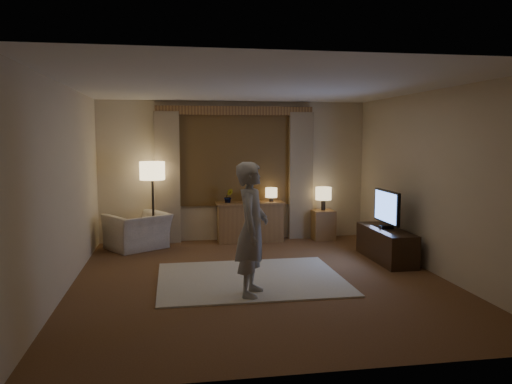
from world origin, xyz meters
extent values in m
cube|color=brown|center=(0.00, 0.00, -0.01)|extent=(5.00, 5.50, 0.02)
cube|color=silver|center=(0.00, 0.00, 2.61)|extent=(5.00, 5.50, 0.02)
cube|color=beige|center=(0.00, 2.76, 1.30)|extent=(5.00, 0.02, 2.60)
cube|color=beige|center=(0.00, -2.76, 1.30)|extent=(5.00, 0.02, 2.60)
cube|color=beige|center=(-2.51, 0.00, 1.30)|extent=(0.02, 5.50, 2.60)
cube|color=beige|center=(2.51, 0.00, 1.30)|extent=(0.02, 5.50, 2.60)
cube|color=black|center=(0.00, 2.73, 1.55)|extent=(2.00, 0.01, 1.70)
cube|color=brown|center=(0.00, 2.72, 1.55)|extent=(2.08, 0.04, 1.78)
cube|color=tan|center=(-1.25, 2.65, 1.20)|extent=(0.45, 0.12, 2.40)
cube|color=tan|center=(1.25, 2.65, 1.20)|extent=(0.45, 0.12, 2.40)
cube|color=brown|center=(0.00, 2.67, 2.42)|extent=(2.90, 0.14, 0.16)
cube|color=beige|center=(-0.13, 0.03, 0.01)|extent=(2.50, 2.00, 0.02)
cube|color=brown|center=(0.25, 2.50, 0.35)|extent=(1.20, 0.40, 0.70)
cube|color=brown|center=(0.25, 2.50, 0.80)|extent=(0.16, 0.02, 0.20)
imported|color=#999999|center=(-0.15, 2.50, 0.85)|extent=(0.17, 0.13, 0.30)
cylinder|color=black|center=(0.65, 2.50, 0.76)|extent=(0.08, 0.08, 0.12)
cylinder|color=#FFDD99|center=(0.65, 2.50, 0.91)|extent=(0.22, 0.22, 0.18)
cylinder|color=black|center=(-1.51, 2.40, 0.01)|extent=(0.32, 0.32, 0.03)
cylinder|color=black|center=(-1.51, 2.40, 0.60)|extent=(0.04, 0.04, 1.20)
cylinder|color=#FFDD99|center=(-1.51, 2.40, 1.35)|extent=(0.44, 0.44, 0.32)
imported|color=beige|center=(-1.77, 2.21, 0.31)|extent=(1.26, 1.22, 0.62)
cube|color=brown|center=(1.64, 2.45, 0.28)|extent=(0.40, 0.40, 0.56)
cylinder|color=black|center=(1.64, 2.45, 0.66)|extent=(0.08, 0.08, 0.20)
cylinder|color=#FFDD99|center=(1.64, 2.45, 0.88)|extent=(0.30, 0.30, 0.24)
cube|color=black|center=(2.15, 0.75, 0.25)|extent=(0.45, 1.40, 0.50)
cube|color=black|center=(2.15, 0.75, 0.53)|extent=(0.21, 0.09, 0.06)
cube|color=black|center=(2.15, 0.75, 0.85)|extent=(0.05, 0.84, 0.52)
cube|color=#5A8BF6|center=(2.12, 0.75, 0.85)|extent=(0.00, 0.78, 0.46)
imported|color=gray|center=(-0.22, -0.67, 0.83)|extent=(0.56, 0.69, 1.63)
camera|label=1|loc=(-1.16, -6.54, 1.94)|focal=35.00mm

